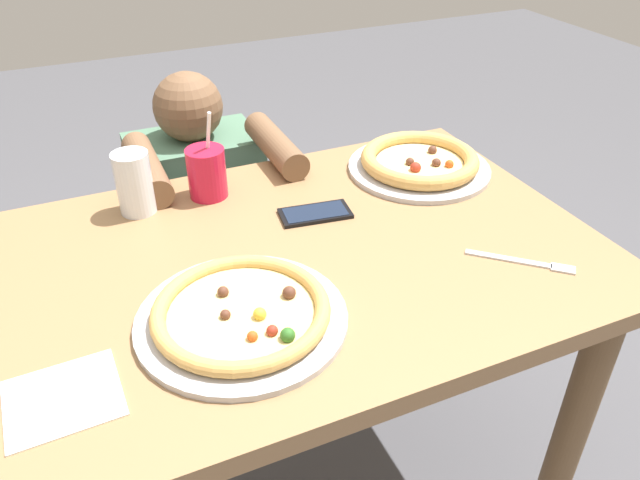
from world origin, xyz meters
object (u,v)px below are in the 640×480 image
object	(u,v)px
pizza_near	(242,314)
cell_phone	(315,213)
pizza_far	(419,162)
diner_seated	(205,235)
drink_cup_colored	(207,173)
water_cup_clear	(134,182)
fork	(525,262)

from	to	relation	value
pizza_near	cell_phone	xyz separation A→B (m)	(0.25, 0.27, -0.01)
pizza_far	diner_seated	bearing A→B (deg)	136.67
drink_cup_colored	diner_seated	xyz separation A→B (m)	(0.05, 0.34, -0.38)
pizza_far	water_cup_clear	world-z (taller)	water_cup_clear
water_cup_clear	diner_seated	bearing A→B (deg)	59.74
pizza_near	drink_cup_colored	world-z (taller)	drink_cup_colored
drink_cup_colored	fork	bearing A→B (deg)	-46.04
diner_seated	cell_phone	bearing A→B (deg)	-74.93
pizza_far	diner_seated	world-z (taller)	diner_seated
drink_cup_colored	cell_phone	xyz separation A→B (m)	(0.18, -0.18, -0.05)
pizza_near	diner_seated	size ratio (longest dim) A/B	0.38
drink_cup_colored	diner_seated	bearing A→B (deg)	82.44
pizza_far	drink_cup_colored	size ratio (longest dim) A/B	1.71
drink_cup_colored	water_cup_clear	size ratio (longest dim) A/B	1.46
fork	diner_seated	size ratio (longest dim) A/B	0.18
water_cup_clear	fork	world-z (taller)	water_cup_clear
cell_phone	pizza_far	bearing A→B (deg)	16.16
pizza_near	diner_seated	distance (m)	0.86
water_cup_clear	fork	xyz separation A→B (m)	(0.63, -0.49, -0.07)
drink_cup_colored	pizza_near	bearing A→B (deg)	-98.22
cell_phone	diner_seated	bearing A→B (deg)	105.07
pizza_near	water_cup_clear	xyz separation A→B (m)	(-0.09, 0.44, 0.05)
pizza_near	drink_cup_colored	distance (m)	0.45
pizza_near	fork	bearing A→B (deg)	-5.82
pizza_far	diner_seated	xyz separation A→B (m)	(-0.45, 0.42, -0.34)
pizza_near	cell_phone	distance (m)	0.36
pizza_near	pizza_far	distance (m)	0.66
cell_phone	diner_seated	size ratio (longest dim) A/B	0.17
water_cup_clear	pizza_near	bearing A→B (deg)	-78.00
water_cup_clear	cell_phone	distance (m)	0.39
diner_seated	water_cup_clear	bearing A→B (deg)	-120.26
pizza_far	drink_cup_colored	bearing A→B (deg)	170.29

